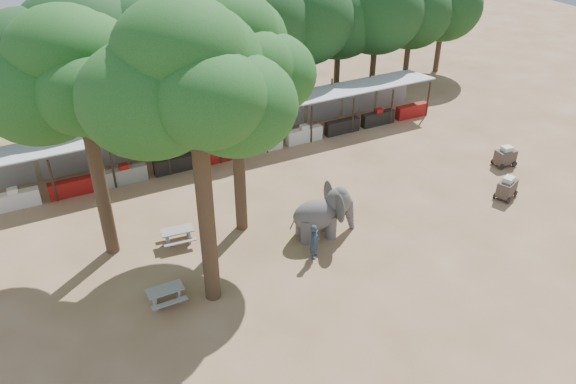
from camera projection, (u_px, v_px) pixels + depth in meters
name	position (u px, v px, depth m)	size (l,w,h in m)	color
ground	(362.00, 280.00, 23.95)	(100.00, 100.00, 0.00)	brown
vendor_stalls	(236.00, 132.00, 33.84)	(28.00, 2.99, 2.80)	#ABAEB3
yard_tree_left	(74.00, 79.00, 21.57)	(7.10, 6.90, 11.02)	#332316
yard_tree_center	(188.00, 82.00, 18.42)	(7.10, 6.90, 12.04)	#332316
yard_tree_back	(228.00, 55.00, 22.98)	(7.10, 6.90, 11.36)	#332316
backdrop_trees	(201.00, 39.00, 35.51)	(46.46, 5.95, 8.33)	#332316
elephant	(324.00, 213.00, 26.22)	(3.26, 2.45, 2.45)	#474444
handler	(315.00, 241.00, 24.90)	(0.62, 0.41, 1.72)	#26384C
picnic_table_near	(166.00, 294.00, 22.54)	(1.45, 1.31, 0.72)	gray
picnic_table_far	(178.00, 234.00, 26.00)	(1.61, 1.48, 0.74)	gray
cart_front	(507.00, 188.00, 29.37)	(1.47, 1.22, 1.23)	#392E27
cart_back	(505.00, 156.00, 32.40)	(1.32, 0.93, 1.22)	#392E27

